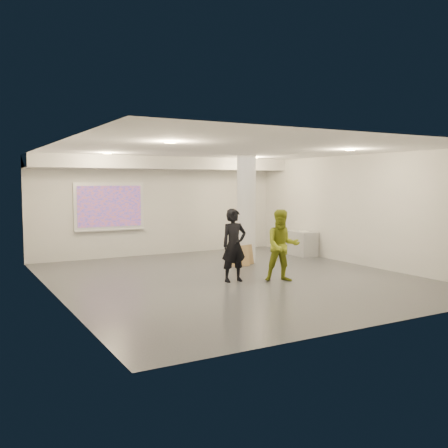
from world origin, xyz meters
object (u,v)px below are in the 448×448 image
woman (234,245)px  column (246,209)px  projection_screen (110,207)px  credenza (299,243)px  man (282,246)px

woman → column: bearing=54.2°
column → projection_screen: 4.08m
credenza → man: 4.31m
projection_screen → credenza: (5.32, -2.21, -1.15)m
woman → credenza: bearing=35.6°
credenza → woman: woman is taller
projection_screen → credenza: bearing=-22.6°
column → man: bearing=-104.8°
column → woman: size_ratio=1.81×
credenza → man: size_ratio=0.78×
man → credenza: bearing=70.0°
column → credenza: (2.22, 0.44, -1.13)m
column → woman: column is taller
credenza → column: bearing=-165.0°
column → projection_screen: size_ratio=1.43×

